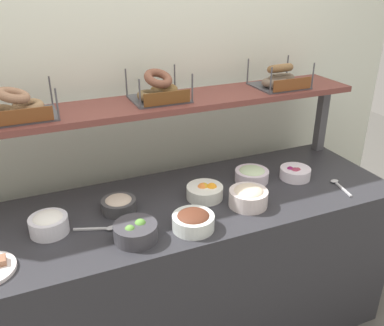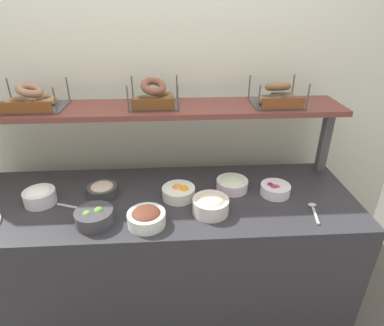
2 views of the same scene
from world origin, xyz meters
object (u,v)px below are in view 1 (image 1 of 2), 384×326
Objects in this scene: bowl_scallion_spread at (252,174)px; bowl_veggie_mix at (136,231)px; bagel_basket_everything at (15,108)px; serving_spoon_by_edge at (102,228)px; bowl_tuna_salad at (119,204)px; bagel_basket_poppy at (279,78)px; bowl_cream_cheese at (49,223)px; bowl_potato_salad at (248,196)px; bowl_fruit_salad at (205,191)px; bowl_beet_salad at (295,173)px; bowl_chocolate_spread at (193,220)px; bagel_basket_cinnamon_raisin at (158,90)px; serving_spoon_near_plate at (338,185)px.

bowl_veggie_mix is at bearing -159.46° from bowl_scallion_spread.
serving_spoon_by_edge is at bearing -53.73° from bagel_basket_everything.
bowl_veggie_mix reaches higher than bowl_scallion_spread.
bagel_basket_poppy reaches higher than bowl_tuna_salad.
bowl_veggie_mix is 1.04× the size of serving_spoon_by_edge.
bowl_scallion_spread is (0.72, 0.02, 0.00)m from bowl_tuna_salad.
bowl_potato_salad reaches higher than bowl_cream_cheese.
bagel_basket_everything is (-0.93, 0.42, 0.43)m from bowl_potato_salad.
bagel_basket_everything is (-0.05, 0.28, 0.43)m from bowl_cream_cheese.
bowl_tuna_salad is at bearing -167.52° from bagel_basket_poppy.
bowl_tuna_salad is 0.17m from serving_spoon_by_edge.
bowl_veggie_mix is 0.74m from bagel_basket_everything.
bowl_fruit_salad is 1.09× the size of bowl_cream_cheese.
serving_spoon_by_edge is at bearing -131.62° from bowl_tuna_salad.
bagel_basket_poppy is (0.97, 0.46, 0.44)m from bowl_veggie_mix.
bowl_chocolate_spread is at bearing -162.28° from bowl_beet_salad.
bagel_basket_cinnamon_raisin is (0.65, 0.02, 0.00)m from bagel_basket_everything.
bagel_basket_everything is 1.22× the size of bagel_basket_poppy.
bowl_fruit_salad is 0.93m from bagel_basket_everything.
bowl_veggie_mix reaches higher than bowl_chocolate_spread.
bowl_tuna_salad is at bearing 176.97° from bowl_beet_salad.
serving_spoon_near_plate is 0.52× the size of bagel_basket_everything.
bowl_veggie_mix is at bearing -88.25° from bowl_tuna_salad.
bowl_beet_salad is 0.48× the size of bagel_basket_everything.
bowl_fruit_salad is at bearing 8.52° from serving_spoon_by_edge.
bowl_potato_salad is 1.11m from bagel_basket_everything.
bowl_scallion_spread is at bearing 55.47° from bowl_potato_salad.
bowl_beet_salad is at bearing 21.04° from bowl_potato_salad.
bowl_scallion_spread reaches higher than serving_spoon_by_edge.
bagel_basket_cinnamon_raisin is 0.68m from bagel_basket_poppy.
bowl_scallion_spread is 0.53× the size of bagel_basket_everything.
bowl_veggie_mix is 1.16m from bagel_basket_poppy.
bowl_fruit_salad reaches higher than serving_spoon_near_plate.
bowl_chocolate_spread is at bearing -21.99° from serving_spoon_by_edge.
bagel_basket_poppy reaches higher than bowl_potato_salad.
bowl_chocolate_spread is 0.25m from bowl_veggie_mix.
serving_spoon_by_edge is (-1.21, 0.09, 0.00)m from serving_spoon_near_plate.
serving_spoon_by_edge is 0.64× the size of bagel_basket_poppy.
serving_spoon_near_plate is at bearing -16.55° from bagel_basket_everything.
serving_spoon_by_edge is at bearing -170.31° from bowl_scallion_spread.
bowl_beet_salad is 0.59× the size of bagel_basket_poppy.
bowl_scallion_spread is at bearing -142.68° from bagel_basket_poppy.
bowl_cream_cheese is 0.93× the size of serving_spoon_by_edge.
serving_spoon_near_plate is at bearing -29.13° from bagel_basket_cinnamon_raisin.
bagel_basket_everything is (-1.08, 0.21, 0.44)m from bowl_scallion_spread.
bowl_cream_cheese is 0.59× the size of bagel_basket_poppy.
bowl_fruit_salad is 0.64× the size of bagel_basket_cinnamon_raisin.
bagel_basket_poppy is at bearing 83.11° from bowl_beet_salad.
serving_spoon_by_edge is at bearing -176.07° from bowl_beet_salad.
bowl_tuna_salad is 0.91× the size of serving_spoon_by_edge.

